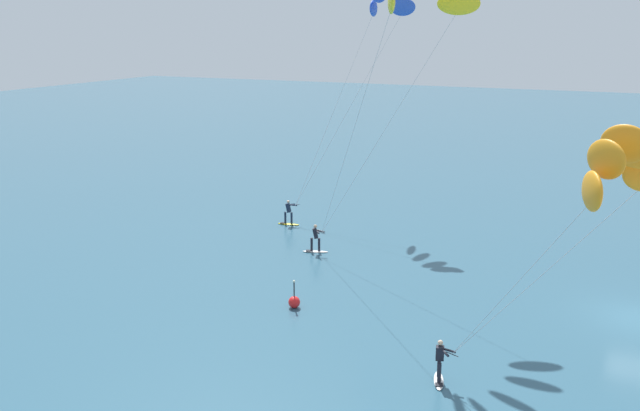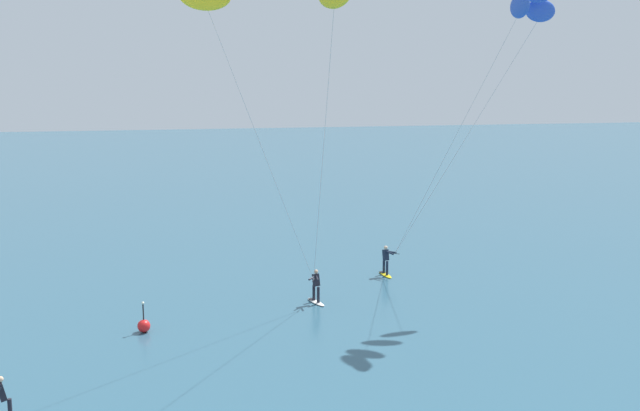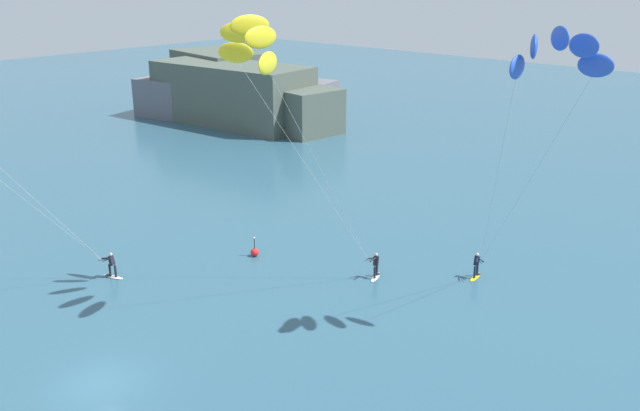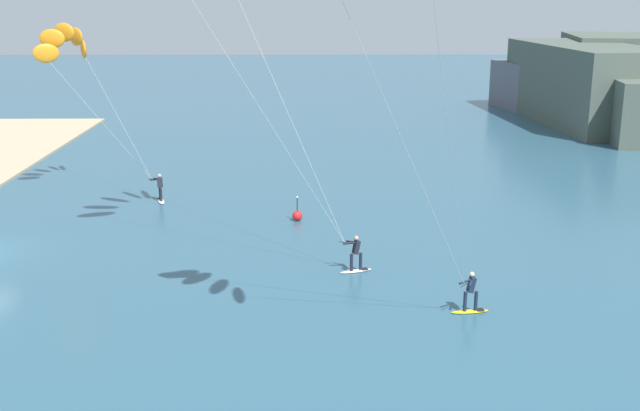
# 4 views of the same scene
# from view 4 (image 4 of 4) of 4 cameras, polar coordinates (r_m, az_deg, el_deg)

# --- Properties ---
(kitesurfer_nearshore) EXTENTS (5.41, 7.41, 10.29)m
(kitesurfer_nearshore) POSITION_cam_4_polar(r_m,az_deg,el_deg) (49.69, -17.73, 10.74)
(kitesurfer_nearshore) COLOR white
(kitesurfer_nearshore) RESTS_ON ground
(marker_buoy) EXTENTS (0.56, 0.56, 1.38)m
(marker_buoy) POSITION_cam_4_polar(r_m,az_deg,el_deg) (42.80, -1.66, -0.72)
(marker_buoy) COLOR red
(marker_buoy) RESTS_ON ground
(distant_headland) EXTENTS (29.71, 17.13, 7.70)m
(distant_headland) POSITION_cam_4_polar(r_m,az_deg,el_deg) (81.42, 19.81, 8.07)
(distant_headland) COLOR #4C564C
(distant_headland) RESTS_ON ground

